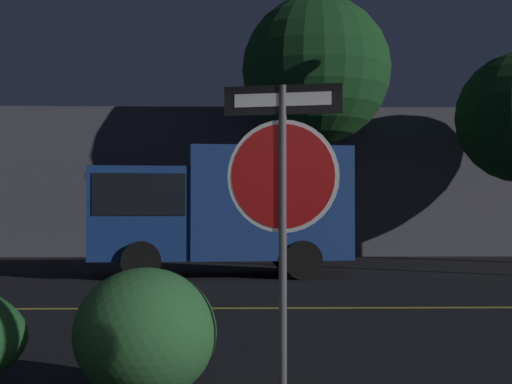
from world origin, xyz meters
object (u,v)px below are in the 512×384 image
(delivery_truck, at_px, (218,206))
(tree_1, at_px, (316,71))
(stop_sign, at_px, (283,179))
(hedge_bush_2, at_px, (145,333))

(delivery_truck, relative_size, tree_1, 0.75)
(tree_1, bearing_deg, delivery_truck, -119.54)
(delivery_truck, xyz_separation_m, tree_1, (2.75, 4.86, 4.06))
(tree_1, bearing_deg, stop_sign, -96.96)
(hedge_bush_2, distance_m, delivery_truck, 10.52)
(delivery_truck, bearing_deg, tree_1, -34.41)
(delivery_truck, height_order, tree_1, tree_1)
(delivery_truck, bearing_deg, hedge_bush_2, 173.83)
(hedge_bush_2, bearing_deg, stop_sign, -20.75)
(stop_sign, distance_m, tree_1, 16.31)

